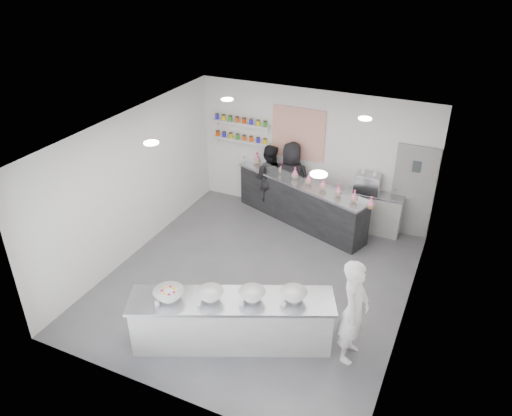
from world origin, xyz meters
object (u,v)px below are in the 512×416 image
Objects in this scene: back_bar at (301,202)px; staff_left at (269,178)px; espresso_ledge at (373,213)px; espresso_machine at (368,184)px; woman_prep at (354,311)px; prep_counter at (232,321)px; staff_right at (291,180)px.

staff_left is (-0.90, 0.25, 0.31)m from back_bar.
staff_left is (-2.49, -0.07, 0.37)m from espresso_ledge.
espresso_machine is 3.99m from woman_prep.
staff_left is at bearing -178.39° from espresso_ledge.
espresso_machine is at bearing 52.33° from prep_counter.
espresso_machine is at bearing 11.65° from woman_prep.
staff_left reaches higher than back_bar.
staff_right is at bearing 163.86° from back_bar.
back_bar is 0.98m from staff_left.
back_bar reaches higher than prep_counter.
prep_counter is 4.56m from staff_left.
woman_prep is at bearing -78.93° from espresso_machine.
prep_counter is 6.02× the size of espresso_machine.
woman_prep reaches higher than espresso_machine.
prep_counter is at bearing -103.27° from espresso_machine.
back_bar is 4.22m from woman_prep.
prep_counter is 4.60m from espresso_ledge.
staff_right reaches higher than back_bar.
espresso_ledge is 0.69× the size of staff_right.
espresso_ledge is at bearing 31.27° from back_bar.
espresso_ledge is (1.59, 0.32, -0.06)m from back_bar.
espresso_ledge is 0.75× the size of staff_left.
espresso_ledge is 1.99m from staff_right.
back_bar is at bearing -167.19° from espresso_machine.
staff_right reaches higher than prep_counter.
back_bar is 2.03× the size of staff_left.
espresso_machine is 0.30× the size of staff_right.
woman_prep is at bearing -38.95° from back_bar.
prep_counter is 1.82× the size of woman_prep.
espresso_ledge is 0.69m from espresso_machine.
prep_counter is 2.59× the size of espresso_ledge.
woman_prep is 4.92m from staff_left.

